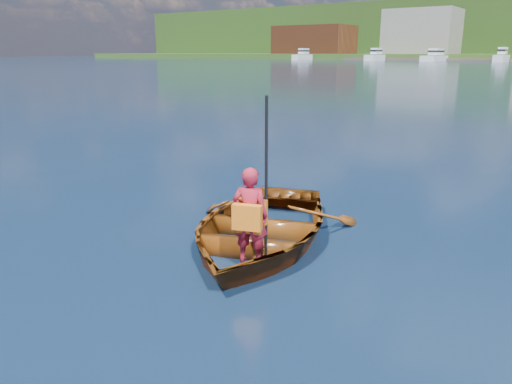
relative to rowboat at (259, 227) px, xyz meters
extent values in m
plane|color=#112B3D|center=(-1.14, 0.62, -0.22)|extent=(600.00, 600.00, 0.00)
imported|color=brown|center=(0.00, 0.00, 0.00)|extent=(3.54, 4.16, 0.73)
imported|color=#B71E35|center=(0.44, -0.80, 0.46)|extent=(0.49, 0.40, 1.16)
cube|color=orange|center=(0.47, -0.92, 0.48)|extent=(0.35, 0.21, 0.30)
cube|color=orange|center=(0.40, -0.69, 0.48)|extent=(0.35, 0.19, 0.30)
cube|color=orange|center=(0.44, -0.80, 0.30)|extent=(0.36, 0.31, 0.05)
cylinder|color=black|center=(0.53, -0.61, 0.86)|extent=(0.05, 0.05, 1.95)
cube|color=maroon|center=(-91.14, 165.62, 6.78)|extent=(28.00, 16.00, 10.00)
cube|color=#9C988F|center=(-51.14, 165.62, 8.78)|extent=(22.00, 16.00, 14.00)
cube|color=white|center=(-83.18, 143.62, 0.58)|extent=(2.62, 9.37, 2.00)
cube|color=white|center=(-83.18, 144.56, 2.68)|extent=(1.84, 4.22, 1.80)
cube|color=black|center=(-83.18, 144.56, 2.78)|extent=(1.89, 4.40, 0.50)
cube|color=white|center=(-57.72, 143.62, 0.59)|extent=(2.80, 9.99, 2.00)
cube|color=white|center=(-57.72, 144.62, 2.69)|extent=(1.96, 4.50, 1.80)
cube|color=black|center=(-57.72, 144.62, 2.79)|extent=(2.01, 4.70, 0.50)
cube|color=white|center=(-39.86, 143.62, 0.50)|extent=(3.91, 13.98, 1.80)
cube|color=white|center=(-39.86, 145.02, 2.48)|extent=(2.74, 6.29, 1.80)
cube|color=black|center=(-39.86, 145.02, 2.58)|extent=(2.82, 6.57, 0.50)
cube|color=white|center=(-22.41, 143.62, 0.60)|extent=(2.59, 9.25, 2.05)
cube|color=white|center=(-22.41, 144.55, 2.73)|extent=(1.81, 4.16, 1.80)
cube|color=black|center=(-22.41, 144.55, 2.83)|extent=(1.86, 4.35, 0.50)
cylinder|color=#382314|center=(-60.29, 277.02, 20.78)|extent=(0.80, 0.80, 3.42)
sphere|color=#225316|center=(-60.29, 277.02, 25.34)|extent=(6.39, 6.39, 6.39)
cylinder|color=#382314|center=(-121.28, 252.27, 16.08)|extent=(0.80, 0.80, 3.93)
sphere|color=#225316|center=(-121.28, 252.27, 21.32)|extent=(7.34, 7.34, 7.34)
cylinder|color=#382314|center=(-98.08, 197.66, 5.04)|extent=(0.80, 0.80, 3.70)
sphere|color=#225316|center=(-98.08, 197.66, 9.97)|extent=(6.91, 6.91, 6.91)
cylinder|color=#382314|center=(-145.90, 278.79, 21.15)|extent=(0.80, 0.80, 3.46)
sphere|color=#225316|center=(-145.90, 278.79, 25.77)|extent=(6.47, 6.47, 6.47)
cylinder|color=#382314|center=(-56.50, 276.80, 20.57)|extent=(0.80, 0.80, 3.11)
sphere|color=#225316|center=(-56.50, 276.80, 24.71)|extent=(5.80, 5.80, 5.80)
camera|label=1|loc=(3.68, -5.25, 2.30)|focal=35.00mm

